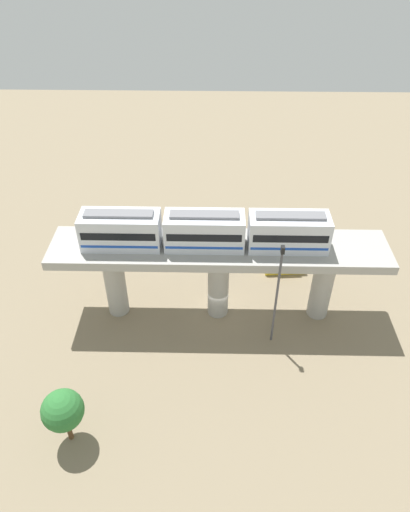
{
  "coord_description": "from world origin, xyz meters",
  "views": [
    {
      "loc": [
        31.46,
        -0.57,
        31.94
      ],
      "look_at": [
        -2.5,
        -1.25,
        4.71
      ],
      "focal_mm": 32.83,
      "sensor_mm": 36.0,
      "label": 1
    }
  ],
  "objects": [
    {
      "name": "ground_plane",
      "position": [
        0.0,
        0.0,
        0.0
      ],
      "size": [
        120.0,
        120.0,
        0.0
      ],
      "primitive_type": "plane",
      "color": "#84755B"
    },
    {
      "name": "viaduct",
      "position": [
        0.0,
        0.0,
        5.93
      ],
      "size": [
        5.2,
        28.85,
        7.85
      ],
      "color": "#A8A59E",
      "rests_on": "ground"
    },
    {
      "name": "train",
      "position": [
        0.0,
        -1.25,
        9.39
      ],
      "size": [
        2.64,
        20.5,
        3.24
      ],
      "color": "silver",
      "rests_on": "viaduct"
    },
    {
      "name": "parked_car_white",
      "position": [
        -10.58,
        -4.18,
        0.74
      ],
      "size": [
        2.1,
        4.32,
        1.76
      ],
      "rotation": [
        0.0,
        0.0,
        -0.07
      ],
      "color": "white",
      "rests_on": "ground"
    },
    {
      "name": "parked_car_yellow",
      "position": [
        -6.29,
        7.01,
        0.74
      ],
      "size": [
        2.11,
        4.32,
        1.76
      ],
      "rotation": [
        0.0,
        0.0,
        0.08
      ],
      "color": "yellow",
      "rests_on": "ground"
    },
    {
      "name": "parked_car_blue",
      "position": [
        -7.86,
        0.79,
        0.74
      ],
      "size": [
        2.13,
        4.33,
        1.76
      ],
      "rotation": [
        0.0,
        0.0,
        0.08
      ],
      "color": "#284CB7",
      "rests_on": "ground"
    },
    {
      "name": "tree_near_viaduct",
      "position": [
        13.18,
        -10.77,
        3.45
      ],
      "size": [
        2.98,
        2.98,
        4.97
      ],
      "color": "brown",
      "rests_on": "ground"
    },
    {
      "name": "signal_post",
      "position": [
        3.4,
        4.77,
        5.75
      ],
      "size": [
        0.44,
        0.28,
        10.45
      ],
      "color": "#4C4C51",
      "rests_on": "ground"
    }
  ]
}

